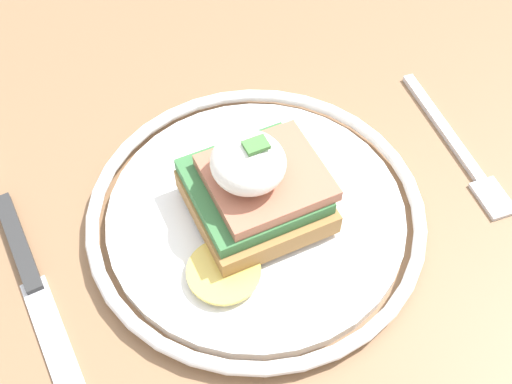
{
  "coord_description": "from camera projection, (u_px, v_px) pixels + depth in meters",
  "views": [
    {
      "loc": [
        0.12,
        0.28,
        1.15
      ],
      "look_at": [
        0.01,
        0.04,
        0.78
      ],
      "focal_mm": 45.0,
      "sensor_mm": 36.0,
      "label": 1
    }
  ],
  "objects": [
    {
      "name": "plate",
      "position": [
        256.0,
        213.0,
        0.48
      ],
      "size": [
        0.25,
        0.25,
        0.02
      ],
      "color": "white",
      "rests_on": "dining_table"
    },
    {
      "name": "dining_table",
      "position": [
        247.0,
        254.0,
        0.6
      ],
      "size": [
        0.98,
        0.89,
        0.75
      ],
      "color": "#846042",
      "rests_on": "ground_plane"
    },
    {
      "name": "sandwich",
      "position": [
        254.0,
        188.0,
        0.45
      ],
      "size": [
        0.12,
        0.11,
        0.07
      ],
      "color": "#9E703D",
      "rests_on": "plate"
    },
    {
      "name": "knife",
      "position": [
        33.0,
        284.0,
        0.45
      ],
      "size": [
        0.02,
        0.2,
        0.01
      ],
      "color": "#2D2D2D",
      "rests_on": "dining_table"
    },
    {
      "name": "fork",
      "position": [
        458.0,
        149.0,
        0.53
      ],
      "size": [
        0.03,
        0.16,
        0.0
      ],
      "color": "silver",
      "rests_on": "dining_table"
    }
  ]
}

